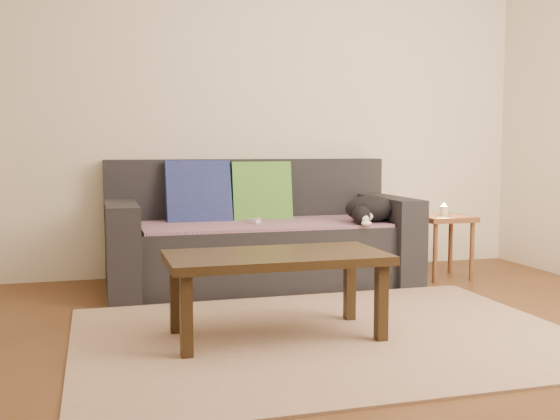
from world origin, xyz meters
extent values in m
plane|color=brown|center=(0.00, 0.00, 0.00)|extent=(4.50, 4.50, 0.00)
cube|color=beige|center=(0.00, 2.00, 1.30)|extent=(4.50, 0.04, 2.60)
cube|color=#232328|center=(0.00, 1.50, 0.21)|extent=(1.70, 0.78, 0.42)
cube|color=#232328|center=(0.00, 1.90, 0.65)|extent=(2.10, 0.18, 0.45)
cube|color=#232328|center=(-0.95, 1.50, 0.30)|extent=(0.20, 0.90, 0.60)
cube|color=#232328|center=(0.95, 1.50, 0.30)|extent=(0.20, 0.90, 0.60)
cube|color=#3F294E|center=(0.00, 1.48, 0.43)|extent=(1.66, 0.74, 0.02)
cube|color=#101847|center=(-0.40, 1.74, 0.63)|extent=(0.46, 0.23, 0.47)
cube|color=#0C5135|center=(0.06, 1.74, 0.63)|extent=(0.44, 0.18, 0.45)
ellipsoid|color=black|center=(0.73, 1.30, 0.53)|extent=(0.41, 0.35, 0.19)
sphere|color=black|center=(0.60, 1.16, 0.50)|extent=(0.15, 0.15, 0.12)
sphere|color=white|center=(0.61, 1.11, 0.48)|extent=(0.06, 0.06, 0.05)
ellipsoid|color=black|center=(0.89, 1.25, 0.47)|extent=(0.15, 0.08, 0.04)
cube|color=white|center=(-0.07, 1.43, 0.46)|extent=(0.07, 0.15, 0.03)
cube|color=white|center=(-0.04, 1.46, 0.46)|extent=(0.07, 0.15, 0.03)
cube|color=brown|center=(1.34, 1.35, 0.44)|extent=(0.37, 0.37, 0.04)
cylinder|color=brown|center=(1.19, 1.21, 0.21)|extent=(0.03, 0.03, 0.42)
cylinder|color=brown|center=(1.49, 1.21, 0.21)|extent=(0.03, 0.03, 0.42)
cylinder|color=brown|center=(1.19, 1.50, 0.21)|extent=(0.03, 0.03, 0.42)
cylinder|color=brown|center=(1.49, 1.50, 0.21)|extent=(0.03, 0.03, 0.42)
cylinder|color=beige|center=(1.34, 1.35, 0.50)|extent=(0.06, 0.06, 0.07)
sphere|color=#FFBF59|center=(1.34, 1.35, 0.54)|extent=(0.02, 0.02, 0.02)
cube|color=tan|center=(0.00, 0.15, 0.01)|extent=(2.50, 1.80, 0.01)
cube|color=#312313|center=(-0.25, 0.21, 0.41)|extent=(1.08, 0.54, 0.04)
cube|color=#312313|center=(-0.73, 0.00, 0.20)|extent=(0.05, 0.05, 0.39)
cube|color=#312313|center=(0.22, 0.00, 0.20)|extent=(0.05, 0.05, 0.39)
cube|color=#312313|center=(-0.73, 0.41, 0.20)|extent=(0.05, 0.05, 0.39)
cube|color=#312313|center=(0.22, 0.41, 0.20)|extent=(0.05, 0.05, 0.39)
camera|label=1|loc=(-1.11, -2.88, 0.95)|focal=42.00mm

